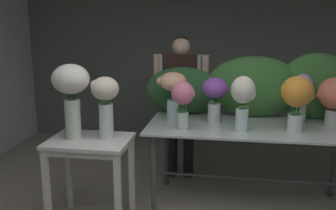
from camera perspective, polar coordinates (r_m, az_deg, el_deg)
ground_plane at (r=4.14m, az=5.97°, el=-13.33°), size 8.22×8.22×0.00m
wall_back at (r=5.61m, az=7.43°, el=7.89°), size 5.91×0.12×2.70m
display_table_glass at (r=3.72m, az=12.37°, el=-4.81°), size 1.96×0.92×0.84m
side_table_white at (r=3.41m, az=-11.74°, el=-6.97°), size 0.71×0.54×0.80m
florist at (r=4.27m, az=1.95°, el=1.99°), size 0.63×0.24×1.64m
foliage_backdrop at (r=3.95m, az=13.03°, el=2.59°), size 2.10×0.31×0.67m
vase_coral_stock at (r=3.87m, az=23.96°, el=1.18°), size 0.33×0.31×0.46m
vase_ivory_dahlias at (r=3.39m, az=11.33°, el=1.08°), size 0.22×0.21×0.50m
vase_sunset_roses at (r=3.51m, az=19.01°, el=1.23°), size 0.29×0.28×0.50m
vase_lilac_lilies at (r=3.83m, az=19.71°, el=1.57°), size 0.18×0.16×0.48m
vase_peach_carnations at (r=3.67m, az=0.69°, el=2.52°), size 0.29×0.27×0.49m
vase_rosy_anemones at (r=3.38m, az=2.30°, el=0.85°), size 0.22×0.21×0.44m
vase_violet_freesia at (r=3.66m, az=7.08°, el=1.66°), size 0.25×0.25×0.44m
vase_white_roses_tall at (r=3.32m, az=-14.40°, el=2.27°), size 0.32×0.32×0.66m
vase_cream_lisianthus_tall at (r=3.29m, az=-9.51°, el=0.63°), size 0.24×0.24×0.55m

